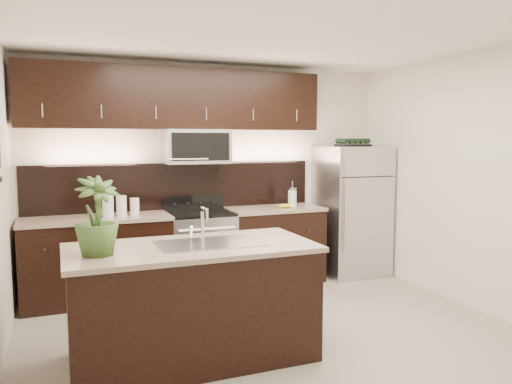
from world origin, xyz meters
TOP-DOWN VIEW (x-y plane):
  - ground at (0.00, 0.00)m, footprint 4.50×4.50m
  - room_walls at (-0.11, -0.04)m, footprint 4.52×4.02m
  - counter_run at (-0.46, 1.69)m, footprint 3.51×0.65m
  - upper_fixtures at (-0.43, 1.84)m, footprint 3.49×0.40m
  - island at (-0.81, -0.13)m, footprint 1.96×0.96m
  - sink_faucet at (-0.66, -0.12)m, footprint 0.84×0.50m
  - refrigerator at (1.80, 1.63)m, footprint 0.82×0.74m
  - wine_rack at (1.80, 1.63)m, footprint 0.42×0.26m
  - plant at (-1.54, -0.20)m, footprint 0.41×0.41m
  - canisters at (-1.18, 1.65)m, footprint 0.40×0.15m
  - french_press at (0.94, 1.64)m, footprint 0.11×0.11m
  - bananas at (0.77, 1.61)m, footprint 0.20×0.17m

SIDE VIEW (x-z plane):
  - ground at x=0.00m, z-range 0.00..0.00m
  - counter_run at x=-0.46m, z-range 0.00..0.94m
  - island at x=-0.81m, z-range 0.00..0.94m
  - refrigerator at x=1.80m, z-range 0.00..1.69m
  - sink_faucet at x=-0.66m, z-range 0.81..1.10m
  - bananas at x=0.77m, z-range 0.94..0.99m
  - french_press at x=0.94m, z-range 0.90..1.22m
  - canisters at x=-1.18m, z-range 0.92..1.19m
  - plant at x=-1.54m, z-range 0.94..1.52m
  - room_walls at x=-0.11m, z-range 0.34..3.05m
  - wine_rack at x=1.80m, z-range 1.69..1.79m
  - upper_fixtures at x=-0.43m, z-range 1.31..2.97m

